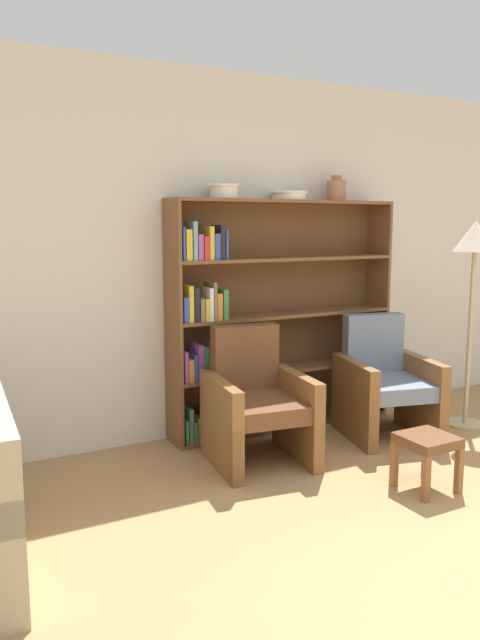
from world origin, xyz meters
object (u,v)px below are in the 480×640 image
object	(u,v)px
bookshelf	(263,321)
armchair_cushioned	(385,384)
bowl_brass	(290,195)
armchair_leather	(257,404)
floor_lamp	(474,254)
vase_tall	(336,190)
bowl_slate	(224,190)
footstool	(427,447)

from	to	relation	value
bookshelf	armchair_cushioned	distance (m)	1.06
bowl_brass	armchair_leather	distance (m)	1.66
armchair_leather	floor_lamp	size ratio (longest dim) A/B	0.56
vase_tall	armchair_cushioned	xyz separation A→B (m)	(0.10, -0.54, -1.50)
bowl_brass	armchair_leather	bearing A→B (deg)	-137.84
bookshelf	bowl_slate	distance (m)	1.05
armchair_cushioned	floor_lamp	bearing A→B (deg)	-176.79
bookshelf	armchair_cushioned	xyz separation A→B (m)	(0.76, -0.56, -0.48)
vase_tall	floor_lamp	size ratio (longest dim) A/B	0.12
vase_tall	armchair_leather	size ratio (longest dim) A/B	0.22
floor_lamp	footstool	distance (m)	1.81
armchair_cushioned	footstool	xyz separation A→B (m)	(-0.47, -0.92, -0.12)
bowl_brass	armchair_cushioned	distance (m)	1.64
bowl_slate	armchair_cushioned	world-z (taller)	bowl_slate
armchair_cushioned	bookshelf	bearing A→B (deg)	-22.36
bowl_slate	bowl_brass	size ratio (longest dim) A/B	0.81
vase_tall	footstool	xyz separation A→B (m)	(-0.37, -1.46, -1.62)
bowl_slate	armchair_cushioned	size ratio (longest dim) A/B	0.25
armchair_leather	armchair_cushioned	distance (m)	1.14
bowl_slate	vase_tall	bearing A→B (deg)	0.00
bookshelf	bowl_slate	world-z (taller)	bowl_slate
bookshelf	armchair_cushioned	world-z (taller)	bookshelf
bookshelf	footstool	size ratio (longest dim) A/B	5.56
bowl_slate	armchair_cushioned	bearing A→B (deg)	-26.06
bowl_brass	armchair_cushioned	size ratio (longest dim) A/B	0.31
bowl_slate	armchair_cushioned	distance (m)	1.92
bowl_slate	bowl_brass	xyz separation A→B (m)	(0.57, 0.00, -0.02)
bookshelf	bowl_slate	size ratio (longest dim) A/B	8.26
vase_tall	armchair_cushioned	distance (m)	1.60
floor_lamp	footstool	xyz separation A→B (m)	(-1.21, -0.77, -1.11)
bowl_brass	footstool	xyz separation A→B (m)	(0.08, -1.46, -1.57)
floor_lamp	armchair_cushioned	bearing A→B (deg)	169.02
footstool	armchair_cushioned	bearing A→B (deg)	63.10
bowl_slate	armchair_leather	distance (m)	1.57
bookshelf	vase_tall	size ratio (longest dim) A/B	9.46
bookshelf	footstool	bearing A→B (deg)	-78.75
bowl_brass	vase_tall	xyz separation A→B (m)	(0.45, 0.00, 0.05)
armchair_leather	footstool	size ratio (longest dim) A/B	2.66
armchair_cushioned	footstool	distance (m)	1.04
bowl_brass	armchair_leather	xyz separation A→B (m)	(-0.60, -0.54, -1.45)
vase_tall	armchair_leather	xyz separation A→B (m)	(-1.04, -0.54, -1.50)
armchair_leather	armchair_cushioned	xyz separation A→B (m)	(1.14, -0.00, 0.00)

